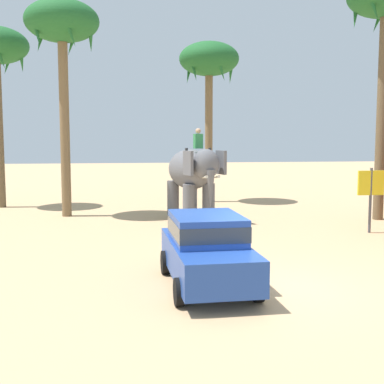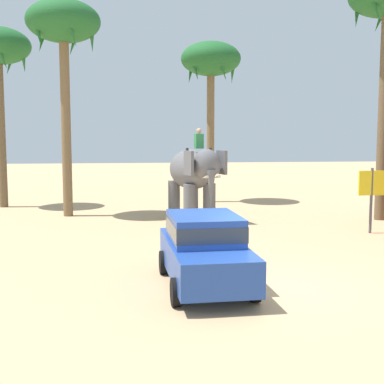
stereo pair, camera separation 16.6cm
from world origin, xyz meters
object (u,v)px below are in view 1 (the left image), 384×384
Objects in this scene: car_sedan_foreground at (207,247)px; elephant_with_mahout at (192,173)px; palm_tree_behind_elephant at (209,64)px; palm_tree_left_of_road at (62,29)px; signboard_yellow at (371,187)px.

elephant_with_mahout reaches higher than car_sedan_foreground.
palm_tree_left_of_road is (-7.17, -4.17, 0.75)m from palm_tree_behind_elephant.
elephant_with_mahout is 7.17m from signboard_yellow.
elephant_with_mahout is 0.43× the size of palm_tree_left_of_road.
car_sedan_foreground is at bearing -100.04° from palm_tree_behind_elephant.
elephant_with_mahout is (1.03, 9.66, 1.06)m from car_sedan_foreground.
palm_tree_left_of_road reaches higher than palm_tree_behind_elephant.
elephant_with_mahout is 0.47× the size of palm_tree_behind_elephant.
palm_tree_behind_elephant is at bearing 113.64° from signboard_yellow.
palm_tree_behind_elephant reaches higher than elephant_with_mahout.
car_sedan_foreground is 0.44× the size of palm_tree_left_of_road.
palm_tree_left_of_road is (-4.39, 11.49, 7.24)m from car_sedan_foreground.
elephant_with_mahout is 1.67× the size of signboard_yellow.
palm_tree_left_of_road reaches higher than signboard_yellow.
car_sedan_foreground is 9.78m from elephant_with_mahout.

